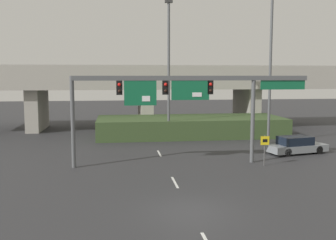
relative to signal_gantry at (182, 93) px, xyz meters
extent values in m
plane|color=#2D2D30|center=(-1.17, -9.30, -4.99)|extent=(160.00, 160.00, 0.00)
cube|color=silver|center=(-1.17, -4.48, -4.99)|extent=(0.14, 2.40, 0.01)
cube|color=silver|center=(-1.17, 4.07, -4.99)|extent=(0.14, 2.40, 0.01)
cube|color=silver|center=(-1.17, 12.62, -4.99)|extent=(0.14, 2.40, 0.01)
cube|color=silver|center=(-1.17, 21.17, -4.99)|extent=(0.14, 2.40, 0.01)
cylinder|color=#515456|center=(-7.35, 0.02, -1.93)|extent=(0.28, 0.28, 6.12)
cylinder|color=#515456|center=(5.01, 0.02, -1.93)|extent=(0.28, 0.28, 6.12)
cube|color=#515456|center=(0.74, 0.02, 0.97)|extent=(16.19, 0.32, 0.32)
cube|color=black|center=(-4.26, 0.02, 0.34)|extent=(0.40, 0.28, 0.95)
sphere|color=red|center=(-4.26, -0.15, 0.55)|extent=(0.22, 0.22, 0.22)
sphere|color=black|center=(-4.26, -0.15, 0.13)|extent=(0.22, 0.22, 0.22)
cube|color=black|center=(-1.17, 0.02, 0.34)|extent=(0.40, 0.28, 0.95)
sphere|color=red|center=(-1.17, -0.15, 0.55)|extent=(0.22, 0.22, 0.22)
sphere|color=black|center=(-1.17, -0.15, 0.13)|extent=(0.22, 0.22, 0.22)
cube|color=black|center=(1.92, 0.02, 0.34)|extent=(0.40, 0.28, 0.95)
sphere|color=red|center=(1.92, -0.15, 0.55)|extent=(0.22, 0.22, 0.22)
sphere|color=black|center=(1.92, -0.15, 0.13)|extent=(0.22, 0.22, 0.22)
cube|color=#115B38|center=(-2.87, -0.08, -0.02)|extent=(2.17, 0.08, 1.66)
cube|color=white|center=(-2.49, -0.13, -0.39)|extent=(0.54, 0.03, 0.37)
cube|color=#115B38|center=(0.53, -0.08, 0.16)|extent=(2.60, 0.08, 1.32)
cube|color=white|center=(0.98, -0.13, -0.14)|extent=(0.65, 0.03, 0.29)
cube|color=#115B38|center=(7.11, -0.04, 0.49)|extent=(3.23, 0.07, 0.64)
cylinder|color=#4C4C4C|center=(5.49, -1.10, -3.94)|extent=(0.08, 0.08, 2.10)
cube|color=yellow|center=(5.49, -1.15, -3.24)|extent=(0.60, 0.03, 0.60)
cube|color=black|center=(5.49, -1.17, -3.24)|extent=(0.33, 0.01, 0.21)
cylinder|color=#515456|center=(0.35, 10.00, 1.37)|extent=(0.24, 0.24, 12.72)
cube|color=#333333|center=(0.35, 10.00, 7.85)|extent=(0.70, 0.36, 0.24)
cylinder|color=#515456|center=(9.14, 7.40, 1.96)|extent=(0.24, 0.24, 13.90)
cube|color=#A39E93|center=(-1.17, 19.58, 0.48)|extent=(43.33, 8.28, 1.72)
cube|color=#A39E93|center=(-1.17, 15.64, 1.79)|extent=(43.33, 0.40, 0.90)
cube|color=#A39E93|center=(-13.45, 19.58, -2.69)|extent=(1.40, 6.63, 4.61)
cube|color=#A39E93|center=(-1.17, 19.58, -2.69)|extent=(1.40, 6.63, 4.61)
cube|color=#A39E93|center=(11.11, 19.58, -2.69)|extent=(1.40, 6.63, 4.61)
cube|color=#384C28|center=(2.98, 13.00, -4.05)|extent=(18.84, 7.04, 1.88)
cube|color=gray|center=(9.65, 2.72, -4.56)|extent=(5.02, 2.81, 0.55)
cube|color=black|center=(9.47, 2.68, -3.95)|extent=(2.76, 2.14, 0.65)
cylinder|color=black|center=(10.91, 3.82, -4.67)|extent=(0.67, 0.35, 0.64)
cylinder|color=black|center=(11.26, 2.26, -4.67)|extent=(0.67, 0.35, 0.64)
cylinder|color=black|center=(8.05, 3.18, -4.67)|extent=(0.67, 0.35, 0.64)
cylinder|color=black|center=(8.40, 1.62, -4.67)|extent=(0.67, 0.35, 0.64)
camera|label=1|loc=(-4.38, -26.37, 1.17)|focal=42.00mm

